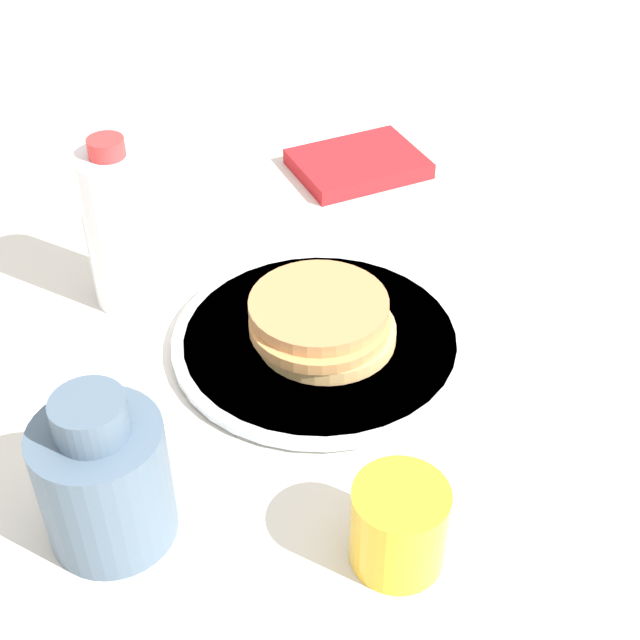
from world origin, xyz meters
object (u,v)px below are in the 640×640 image
at_px(juice_glass, 399,525).
at_px(water_bottle_near, 120,228).
at_px(cream_jug, 104,478).
at_px(plate, 320,340).
at_px(pancake_stack, 322,321).

height_order(juice_glass, water_bottle_near, water_bottle_near).
height_order(juice_glass, cream_jug, cream_jug).
height_order(plate, cream_jug, cream_jug).
distance_m(plate, water_bottle_near, 0.23).
relative_size(juice_glass, water_bottle_near, 0.40).
distance_m(plate, juice_glass, 0.26).
distance_m(pancake_stack, juice_glass, 0.26).
bearing_deg(plate, water_bottle_near, 144.81).
bearing_deg(plate, pancake_stack, -26.14).
height_order(pancake_stack, cream_jug, cream_jug).
height_order(pancake_stack, water_bottle_near, water_bottle_near).
height_order(cream_jug, water_bottle_near, water_bottle_near).
relative_size(cream_jug, water_bottle_near, 0.76).
xyz_separation_m(plate, water_bottle_near, (-0.18, 0.12, 0.08)).
bearing_deg(plate, cream_jug, -139.94).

